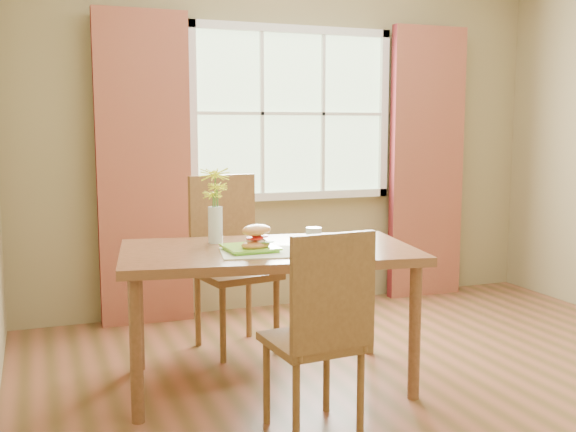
# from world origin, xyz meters

# --- Properties ---
(room) EXTENTS (4.24, 3.84, 2.74)m
(room) POSITION_xyz_m (0.00, 0.00, 1.35)
(room) COLOR brown
(room) RESTS_ON ground
(window) EXTENTS (1.62, 0.06, 1.32)m
(window) POSITION_xyz_m (0.00, 1.87, 1.50)
(window) COLOR #A8C998
(window) RESTS_ON room
(curtain_left) EXTENTS (0.65, 0.08, 2.20)m
(curtain_left) POSITION_xyz_m (-1.15, 1.78, 1.10)
(curtain_left) COLOR maroon
(curtain_left) RESTS_ON room
(curtain_right) EXTENTS (0.65, 0.08, 2.20)m
(curtain_right) POSITION_xyz_m (1.15, 1.78, 1.10)
(curtain_right) COLOR maroon
(curtain_right) RESTS_ON room
(dining_table) EXTENTS (1.67, 1.10, 0.76)m
(dining_table) POSITION_xyz_m (-0.72, 0.37, 0.68)
(dining_table) COLOR brown
(dining_table) RESTS_ON room
(chair_near) EXTENTS (0.43, 0.43, 0.96)m
(chair_near) POSITION_xyz_m (-0.71, -0.33, 0.52)
(chair_near) COLOR brown
(chair_near) RESTS_ON room
(chair_far) EXTENTS (0.53, 0.53, 1.10)m
(chair_far) POSITION_xyz_m (-0.73, 1.08, 0.60)
(chair_far) COLOR brown
(chair_far) RESTS_ON room
(placemat) EXTENTS (0.50, 0.41, 0.01)m
(placemat) POSITION_xyz_m (-0.78, 0.24, 0.76)
(placemat) COLOR beige
(placemat) RESTS_ON dining_table
(plate) EXTENTS (0.27, 0.27, 0.01)m
(plate) POSITION_xyz_m (-0.84, 0.30, 0.77)
(plate) COLOR #85E338
(plate) RESTS_ON placemat
(croissant_sandwich) EXTENTS (0.21, 0.18, 0.13)m
(croissant_sandwich) POSITION_xyz_m (-0.82, 0.26, 0.84)
(croissant_sandwich) COLOR #F4AD53
(croissant_sandwich) RESTS_ON plate
(water_glass) EXTENTS (0.08, 0.08, 0.12)m
(water_glass) POSITION_xyz_m (-0.52, 0.20, 0.82)
(water_glass) COLOR silver
(water_glass) RESTS_ON dining_table
(flower_vase) EXTENTS (0.17, 0.17, 0.42)m
(flower_vase) POSITION_xyz_m (-0.94, 0.63, 1.01)
(flower_vase) COLOR silver
(flower_vase) RESTS_ON dining_table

